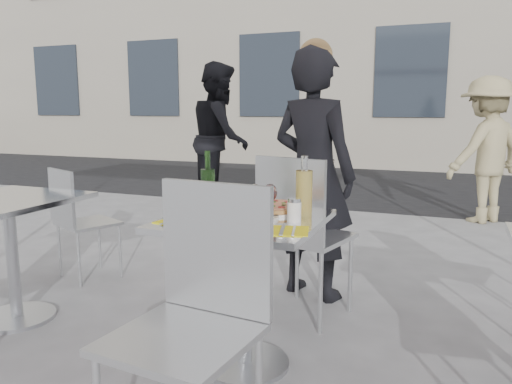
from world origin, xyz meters
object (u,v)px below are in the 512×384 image
at_px(salad_plate, 256,211).
at_px(wine_bottle, 208,186).
at_px(pedestrian_a, 221,138).
at_px(napkin_right, 287,230).
at_px(woman_diner, 313,175).
at_px(pizza_far, 274,208).
at_px(side_chair_lfar, 76,215).
at_px(carafe, 304,192).
at_px(side_table_left, 10,232).
at_px(napkin_left, 180,221).
at_px(chair_near, 198,302).
at_px(chair_far, 300,225).
at_px(wineglass_white_b, 255,194).
at_px(wineglass_white_a, 237,194).
at_px(pizza_near, 236,225).
at_px(pedestrian_b, 486,150).
at_px(wineglass_red_b, 270,194).
at_px(wineglass_red_a, 260,197).
at_px(sugar_shaker, 294,210).
at_px(main_table, 244,261).

relative_size(salad_plate, wine_bottle, 0.75).
height_order(pedestrian_a, salad_plate, pedestrian_a).
bearing_deg(napkin_right, woman_diner, 86.06).
distance_m(pizza_far, wine_bottle, 0.37).
height_order(side_chair_lfar, pedestrian_a, pedestrian_a).
relative_size(salad_plate, carafe, 0.76).
distance_m(side_table_left, napkin_left, 1.29).
relative_size(chair_near, napkin_left, 4.68).
bearing_deg(wine_bottle, side_table_left, -172.04).
bearing_deg(chair_far, wineglass_white_b, 98.89).
bearing_deg(wineglass_white_a, wine_bottle, 147.93).
bearing_deg(pizza_near, side_table_left, 172.80).
xyz_separation_m(side_table_left, pedestrian_b, (2.74, 3.97, 0.27)).
relative_size(chair_far, salad_plate, 4.51).
distance_m(wineglass_red_b, napkin_right, 0.32).
bearing_deg(pizza_far, wineglass_red_a, -87.15).
relative_size(side_chair_lfar, sugar_shaker, 7.80).
bearing_deg(side_table_left, sugar_shaker, 0.38).
bearing_deg(napkin_left, side_table_left, -176.62).
bearing_deg(pizza_far, wine_bottle, -173.74).
distance_m(main_table, chair_near, 0.67).
relative_size(chair_far, wineglass_white_a, 6.30).
height_order(main_table, pizza_far, pizza_far).
relative_size(napkin_left, napkin_right, 0.97).
xyz_separation_m(wineglass_white_a, wineglass_red_a, (0.13, -0.04, 0.00)).
bearing_deg(pedestrian_b, pizza_near, 25.65).
bearing_deg(pizza_far, pizza_near, -94.45).
height_order(wine_bottle, wineglass_red_b, wine_bottle).
relative_size(pedestrian_b, wineglass_white_a, 10.26).
relative_size(sugar_shaker, wineglass_white_a, 0.68).
relative_size(side_table_left, napkin_right, 3.43).
height_order(wineglass_white_a, wineglass_red_a, same).
relative_size(pizza_near, wineglass_red_b, 1.96).
bearing_deg(wineglass_white_b, pedestrian_a, 118.10).
relative_size(sugar_shaker, wineglass_red_a, 0.68).
bearing_deg(salad_plate, chair_near, -85.85).
bearing_deg(side_chair_lfar, main_table, -179.62).
bearing_deg(pedestrian_a, main_table, -173.62).
bearing_deg(pizza_near, napkin_right, 4.66).
bearing_deg(pedestrian_a, wineglass_white_b, -172.84).
xyz_separation_m(woman_diner, napkin_left, (-0.28, -1.25, -0.07)).
xyz_separation_m(side_table_left, side_chair_lfar, (-0.14, 0.71, -0.05)).
xyz_separation_m(pedestrian_b, pizza_near, (-1.19, -4.16, -0.05)).
height_order(woman_diner, salad_plate, woman_diner).
relative_size(sugar_shaker, wineglass_white_b, 0.68).
bearing_deg(wineglass_white_a, napkin_right, -32.61).
bearing_deg(pizza_far, woman_diner, 91.99).
distance_m(chair_far, wineglass_red_b, 0.61).
bearing_deg(sugar_shaker, wineglass_red_b, 155.79).
bearing_deg(pizza_far, side_chair_lfar, 163.62).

